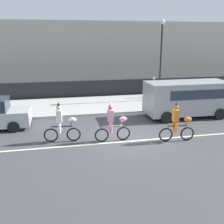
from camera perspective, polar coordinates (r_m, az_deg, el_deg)
ground_plane at (r=12.93m, az=3.32°, el=-5.56°), size 80.00×80.00×0.00m
road_centre_line at (r=12.48m, az=3.93°, el=-6.35°), size 36.00×0.14×0.01m
sidewalk_curb at (r=18.96m, az=-1.81°, el=1.64°), size 60.00×5.00×0.15m
fence_line at (r=21.63m, az=-3.19°, el=5.07°), size 40.00×0.08×1.40m
building_backdrop at (r=30.22m, az=-0.78°, el=12.82°), size 28.00×8.00×6.32m
parade_cyclist_zebra at (r=12.35m, az=-10.80°, el=-2.71°), size 1.72×0.50×1.92m
parade_cyclist_pink at (r=12.20m, az=0.21°, el=-2.65°), size 1.72×0.50×1.92m
parade_cyclist_orange at (r=12.59m, az=14.08°, el=-2.55°), size 1.72×0.50×1.92m
parked_van_grey at (r=16.64m, az=16.21°, el=3.27°), size 5.00×2.22×2.18m
street_lamp_post at (r=19.99m, az=10.67°, el=13.45°), size 0.36×0.36×5.86m
pedestrian_onlooker at (r=21.10m, az=8.99°, el=5.50°), size 0.32×0.20×1.62m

